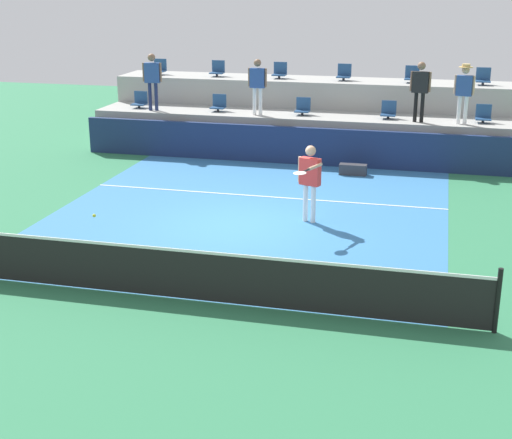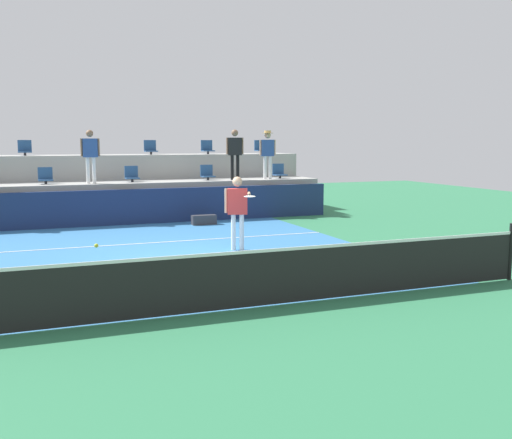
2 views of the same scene
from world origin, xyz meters
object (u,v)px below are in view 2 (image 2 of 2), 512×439
(stadium_chair_lower_far_right, at_px, (279,172))
(spectator_with_hat, at_px, (268,150))
(tennis_player, at_px, (238,205))
(tennis_ball, at_px, (96,246))
(stadium_chair_upper_left, at_px, (25,149))
(stadium_chair_lower_right, at_px, (207,174))
(stadium_chair_upper_right, at_px, (207,148))
(spectator_in_grey, at_px, (235,149))
(stadium_chair_lower_center, at_px, (132,175))
(stadium_chair_upper_far_right, at_px, (261,148))
(spectator_leaning_on_rail, at_px, (90,151))
(stadium_chair_lower_left, at_px, (45,177))
(equipment_bag, at_px, (204,220))
(stadium_chair_upper_mid_right, at_px, (150,149))
(stadium_chair_upper_mid_left, at_px, (90,149))

(stadium_chair_lower_far_right, bearing_deg, spectator_with_hat, -147.99)
(tennis_player, xyz_separation_m, tennis_ball, (-3.61, -3.28, -0.18))
(stadium_chair_upper_left, bearing_deg, stadium_chair_lower_right, -17.09)
(stadium_chair_upper_right, bearing_deg, spectator_in_grey, -81.21)
(stadium_chair_lower_center, distance_m, stadium_chair_upper_far_right, 5.66)
(spectator_leaning_on_rail, distance_m, spectator_in_grey, 4.82)
(stadium_chair_lower_right, relative_size, stadium_chair_upper_right, 1.00)
(stadium_chair_upper_far_right, bearing_deg, stadium_chair_upper_right, 180.00)
(spectator_leaning_on_rail, bearing_deg, tennis_player, -66.24)
(stadium_chair_lower_far_right, height_order, spectator_with_hat, spectator_with_hat)
(stadium_chair_lower_center, distance_m, stadium_chair_upper_right, 3.72)
(tennis_ball, bearing_deg, stadium_chair_lower_far_right, 52.63)
(stadium_chair_lower_left, bearing_deg, stadium_chair_lower_far_right, 0.00)
(equipment_bag, bearing_deg, stadium_chair_upper_right, 71.65)
(tennis_player, bearing_deg, spectator_in_grey, 71.34)
(stadium_chair_lower_center, relative_size, spectator_in_grey, 0.30)
(stadium_chair_upper_far_right, bearing_deg, spectator_leaning_on_rail, -161.79)
(stadium_chair_upper_right, xyz_separation_m, tennis_ball, (-5.36, -11.66, -1.41))
(spectator_in_grey, bearing_deg, stadium_chair_lower_right, 156.54)
(stadium_chair_upper_mid_right, xyz_separation_m, equipment_bag, (0.85, -3.91, -2.16))
(stadium_chair_lower_right, distance_m, stadium_chair_upper_left, 6.18)
(stadium_chair_lower_far_right, bearing_deg, tennis_player, -120.82)
(stadium_chair_upper_right, xyz_separation_m, equipment_bag, (-1.30, -3.91, -2.16))
(stadium_chair_lower_left, xyz_separation_m, stadium_chair_upper_far_right, (7.99, 1.80, 0.85))
(stadium_chair_upper_far_right, bearing_deg, stadium_chair_lower_far_right, -89.59)
(spectator_leaning_on_rail, distance_m, spectator_with_hat, 6.04)
(stadium_chair_upper_far_right, distance_m, spectator_leaning_on_rail, 6.99)
(stadium_chair_lower_right, xyz_separation_m, spectator_in_grey, (0.88, -0.38, 0.83))
(stadium_chair_lower_center, distance_m, tennis_ball, 10.12)
(stadium_chair_upper_mid_right, distance_m, stadium_chair_upper_far_right, 4.31)
(stadium_chair_lower_center, height_order, tennis_ball, stadium_chair_lower_center)
(stadium_chair_upper_left, bearing_deg, stadium_chair_upper_mid_left, 0.00)
(stadium_chair_upper_mid_right, height_order, tennis_player, stadium_chair_upper_mid_right)
(stadium_chair_lower_right, distance_m, spectator_in_grey, 1.27)
(stadium_chair_lower_left, height_order, tennis_ball, stadium_chair_lower_left)
(spectator_in_grey, height_order, tennis_ball, spectator_in_grey)
(spectator_leaning_on_rail, relative_size, spectator_with_hat, 0.99)
(stadium_chair_upper_far_right, relative_size, spectator_in_grey, 0.30)
(stadium_chair_upper_mid_right, relative_size, spectator_leaning_on_rail, 0.31)
(stadium_chair_lower_right, bearing_deg, stadium_chair_upper_left, 162.91)
(spectator_leaning_on_rail, height_order, spectator_in_grey, spectator_in_grey)
(stadium_chair_lower_right, distance_m, spectator_with_hat, 2.29)
(stadium_chair_upper_mid_left, distance_m, spectator_leaning_on_rail, 2.19)
(stadium_chair_lower_center, height_order, stadium_chair_upper_far_right, stadium_chair_upper_far_right)
(stadium_chair_upper_mid_right, height_order, stadium_chair_upper_right, same)
(stadium_chair_upper_right, bearing_deg, equipment_bag, -108.35)
(stadium_chair_upper_mid_left, relative_size, tennis_player, 0.30)
(stadium_chair_lower_center, bearing_deg, stadium_chair_lower_right, 0.00)
(stadium_chair_lower_left, distance_m, spectator_leaning_on_rail, 1.62)
(stadium_chair_lower_far_right, height_order, equipment_bag, stadium_chair_lower_far_right)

